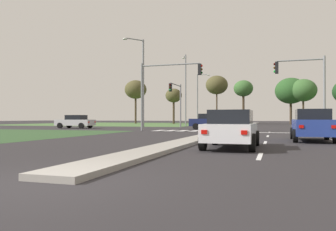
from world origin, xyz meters
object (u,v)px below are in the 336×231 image
object	(u,v)px
car_maroon_fourth	(227,121)
street_lamp_fourth	(199,96)
traffic_signal_far_left	(177,97)
treeline_second	(174,96)
car_navy_sixth	(210,121)
street_lamp_second	(141,79)
car_black_third	(243,120)
treeline_fifth	(303,90)
treeline_third	(217,85)
treeline_sixth	(291,91)
pedestrian_at_median	(244,118)
traffic_signal_near_right	(306,81)
car_blue_near	(312,125)
treeline_near	(136,90)
treeline_fourth	(243,89)
car_silver_second	(75,121)
car_white_fifth	(231,129)
street_lamp_third	(185,87)
traffic_signal_near_left	(163,83)

from	to	relation	value
car_maroon_fourth	street_lamp_fourth	bearing A→B (deg)	-60.85
traffic_signal_far_left	treeline_second	xyz separation A→B (m)	(-8.15, 25.95, 1.88)
car_navy_sixth	street_lamp_second	xyz separation A→B (m)	(-6.45, -3.00, 4.30)
car_black_third	treeline_fifth	world-z (taller)	treeline_fifth
street_lamp_second	treeline_second	distance (m)	34.90
treeline_third	treeline_sixth	bearing A→B (deg)	-7.31
treeline_third	treeline_sixth	size ratio (longest dim) A/B	1.13
car_maroon_fourth	treeline_second	bearing A→B (deg)	-56.35
car_black_third	pedestrian_at_median	xyz separation A→B (m)	(2.04, -20.45, 0.34)
traffic_signal_near_right	car_blue_near	bearing A→B (deg)	-93.17
traffic_signal_near_right	treeline_near	world-z (taller)	treeline_near
treeline_near	treeline_second	bearing A→B (deg)	2.06
street_lamp_fourth	treeline_fourth	bearing A→B (deg)	51.70
car_black_third	traffic_signal_near_right	bearing A→B (deg)	101.91
car_silver_second	car_maroon_fourth	size ratio (longest dim) A/B	0.96
street_lamp_fourth	car_navy_sixth	bearing A→B (deg)	-74.67
car_silver_second	pedestrian_at_median	xyz separation A→B (m)	(17.52, 15.13, 0.38)
treeline_fifth	pedestrian_at_median	bearing A→B (deg)	-119.82
car_black_third	treeline_near	size ratio (longest dim) A/B	0.50
car_blue_near	car_navy_sixth	size ratio (longest dim) A/B	1.08
car_white_fifth	treeline_fourth	xyz separation A→B (m)	(-4.12, 52.50, 5.97)
car_navy_sixth	treeline_fifth	bearing A→B (deg)	159.11
car_white_fifth	treeline_fifth	size ratio (longest dim) A/B	0.52
treeline_second	treeline_fourth	size ratio (longest dim) A/B	0.86
car_white_fifth	car_maroon_fourth	bearing A→B (deg)	98.05
traffic_signal_far_left	street_lamp_second	size ratio (longest dim) A/B	0.60
street_lamp_fourth	car_black_third	bearing A→B (deg)	61.77
car_blue_near	car_black_third	size ratio (longest dim) A/B	1.00
car_silver_second	treeline_second	world-z (taller)	treeline_second
traffic_signal_near_right	treeline_second	distance (m)	43.47
car_white_fifth	treeline_sixth	distance (m)	52.67
car_maroon_fourth	pedestrian_at_median	xyz separation A→B (m)	(2.06, 2.85, 0.36)
pedestrian_at_median	treeline_second	bearing A→B (deg)	-70.14
car_silver_second	street_lamp_fourth	xyz separation A→B (m)	(9.10, 23.69, 4.12)
car_maroon_fourth	street_lamp_second	world-z (taller)	street_lamp_second
car_white_fifth	treeline_sixth	xyz separation A→B (m)	(4.38, 52.21, 5.36)
car_blue_near	treeline_near	xyz separation A→B (m)	(-29.77, 47.08, 6.30)
car_blue_near	treeline_near	size ratio (longest dim) A/B	0.50
car_blue_near	treeline_third	size ratio (longest dim) A/B	0.47
car_white_fifth	car_navy_sixth	distance (m)	22.01
street_lamp_third	street_lamp_second	bearing A→B (deg)	-90.20
treeline_sixth	traffic_signal_near_left	bearing A→B (deg)	-108.41
car_black_third	car_white_fifth	bearing A→B (deg)	94.68
street_lamp_third	treeline_fifth	size ratio (longest dim) A/B	1.33
car_navy_sixth	treeline_fourth	bearing A→B (deg)	178.72
car_silver_second	treeline_fifth	xyz separation A→B (m)	(26.44, 30.69, 5.29)
car_black_third	treeline_sixth	xyz separation A→B (m)	(8.95, -3.53, 5.30)
car_black_third	street_lamp_third	world-z (taller)	street_lamp_third
car_blue_near	car_white_fifth	xyz separation A→B (m)	(-3.42, -5.34, -0.07)
treeline_sixth	street_lamp_second	bearing A→B (deg)	-114.89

